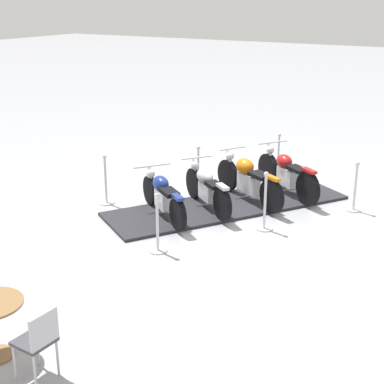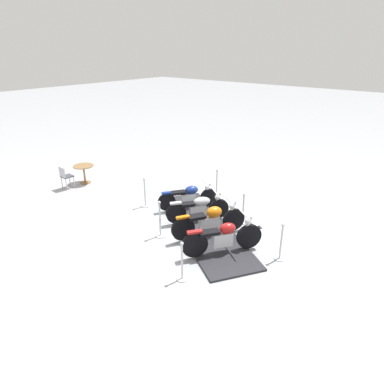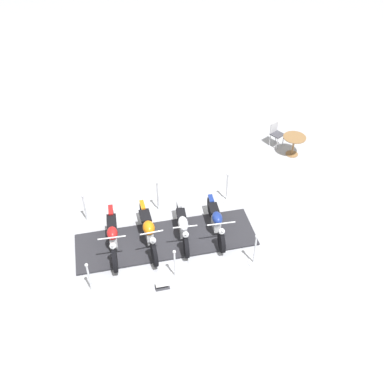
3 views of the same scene
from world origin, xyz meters
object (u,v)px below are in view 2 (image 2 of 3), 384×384
at_px(motorcycle_navy, 189,196).
at_px(stanchion_right_mid, 243,214).
at_px(motorcycle_maroon, 223,237).
at_px(motorcycle_copper, 210,220).
at_px(stanchion_left_mid, 160,225).
at_px(cafe_table, 84,170).
at_px(cafe_chair_near_table, 65,176).
at_px(motorcycle_chrome, 199,207).
at_px(info_placard, 256,225).
at_px(stanchion_right_front, 281,247).
at_px(stanchion_right_rear, 217,188).
at_px(stanchion_left_rear, 145,197).
at_px(stanchion_left_front, 182,267).

relative_size(motorcycle_navy, stanchion_right_mid, 1.76).
distance_m(motorcycle_maroon, motorcycle_navy, 2.95).
height_order(motorcycle_copper, stanchion_left_mid, stanchion_left_mid).
relative_size(cafe_table, cafe_chair_near_table, 0.89).
bearing_deg(motorcycle_chrome, info_placard, -24.65).
bearing_deg(stanchion_right_front, stanchion_right_rear, -32.13).
bearing_deg(stanchion_left_rear, motorcycle_navy, -149.48).
xyz_separation_m(stanchion_left_rear, cafe_table, (3.56, 0.01, 0.22)).
bearing_deg(motorcycle_chrome, stanchion_right_rear, 56.67).
xyz_separation_m(motorcycle_chrome, stanchion_right_mid, (-1.11, -0.85, -0.20)).
relative_size(stanchion_left_front, info_placard, 2.45).
relative_size(info_placard, cafe_table, 0.53).
xyz_separation_m(stanchion_right_mid, cafe_table, (6.85, 1.13, 0.26)).
relative_size(motorcycle_maroon, cafe_chair_near_table, 2.13).
relative_size(motorcycle_chrome, stanchion_left_rear, 1.61).
relative_size(motorcycle_navy, cafe_chair_near_table, 1.96).
bearing_deg(stanchion_left_front, motorcycle_copper, -71.35).
bearing_deg(motorcycle_navy, stanchion_right_rear, 31.48).
relative_size(motorcycle_maroon, motorcycle_chrome, 1.12).
xyz_separation_m(stanchion_left_front, stanchion_left_rear, (3.71, -2.33, -0.01)).
bearing_deg(motorcycle_maroon, stanchion_left_mid, 135.33).
xyz_separation_m(stanchion_right_rear, cafe_chair_near_table, (5.03, 3.11, 0.19)).
distance_m(motorcycle_chrome, stanchion_left_mid, 1.48).
bearing_deg(motorcycle_navy, motorcycle_maroon, -87.24).
distance_m(stanchion_left_mid, info_placard, 3.03).
bearing_deg(stanchion_right_front, stanchion_left_mid, 18.83).
bearing_deg(motorcycle_maroon, stanchion_right_rear, 72.49).
distance_m(stanchion_left_front, stanchion_right_rear, 5.14).
height_order(motorcycle_navy, stanchion_left_mid, stanchion_left_mid).
bearing_deg(stanchion_left_mid, info_placard, -129.69).
distance_m(motorcycle_navy, info_placard, 2.50).
bearing_deg(motorcycle_chrome, motorcycle_maroon, -86.04).
height_order(motorcycle_chrome, stanchion_left_front, stanchion_left_front).
distance_m(motorcycle_maroon, stanchion_right_mid, 2.00).
xyz_separation_m(motorcycle_maroon, stanchion_left_front, (0.13, 1.54, -0.17)).
distance_m(stanchion_left_front, cafe_table, 7.63).
relative_size(stanchion_right_mid, info_placard, 2.37).
bearing_deg(stanchion_left_front, stanchion_left_rear, -32.13).
height_order(motorcycle_copper, stanchion_right_rear, motorcycle_copper).
height_order(stanchion_right_mid, stanchion_right_rear, stanchion_right_rear).
distance_m(motorcycle_copper, stanchion_left_mid, 1.48).
distance_m(motorcycle_copper, stanchion_right_mid, 1.42).
height_order(stanchion_left_front, stanchion_right_mid, stanchion_left_front).
height_order(motorcycle_copper, info_placard, motorcycle_copper).
bearing_deg(stanchion_right_mid, stanchion_right_rear, -32.13).
xyz_separation_m(motorcycle_chrome, cafe_table, (5.73, 0.28, 0.07)).
xyz_separation_m(stanchion_left_front, stanchion_right_front, (-1.44, -2.29, 0.01)).
bearing_deg(stanchion_right_rear, motorcycle_navy, 86.41).
distance_m(motorcycle_maroon, stanchion_left_rear, 3.92).
bearing_deg(stanchion_left_rear, cafe_table, 0.11).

